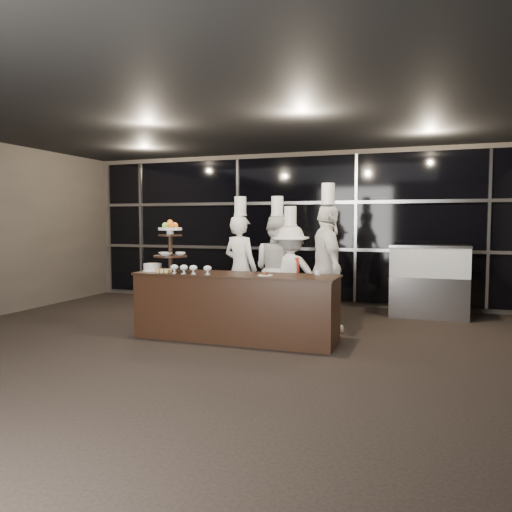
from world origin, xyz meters
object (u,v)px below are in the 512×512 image
(buffet_counter, at_px, (235,306))
(display_case, at_px, (429,277))
(display_stand, at_px, (170,242))
(chef_c, at_px, (290,275))
(chef_b, at_px, (277,269))
(chef_a, at_px, (240,267))
(chef_d, at_px, (327,267))
(layer_cake, at_px, (153,267))

(buffet_counter, relative_size, display_case, 2.19)
(display_stand, height_order, chef_c, chef_c)
(display_stand, bearing_deg, chef_b, 46.38)
(chef_a, xyz_separation_m, chef_b, (0.60, 0.09, -0.01))
(display_stand, xyz_separation_m, chef_a, (0.62, 1.19, -0.44))
(chef_a, bearing_deg, buffet_counter, -72.24)
(chef_c, bearing_deg, display_stand, -139.83)
(display_stand, xyz_separation_m, chef_d, (2.10, 0.93, -0.38))
(display_stand, height_order, chef_b, chef_b)
(layer_cake, distance_m, chef_a, 1.53)
(buffet_counter, xyz_separation_m, display_stand, (-1.00, -0.00, 0.87))
(buffet_counter, xyz_separation_m, chef_b, (0.22, 1.28, 0.41))
(layer_cake, xyz_separation_m, chef_b, (1.48, 1.33, -0.09))
(buffet_counter, height_order, chef_b, chef_b)
(display_stand, distance_m, chef_a, 1.41)
(buffet_counter, relative_size, layer_cake, 9.47)
(display_case, relative_size, chef_d, 0.59)
(display_stand, xyz_separation_m, layer_cake, (-0.26, -0.05, -0.37))
(buffet_counter, height_order, display_stand, display_stand)
(display_case, distance_m, chef_c, 2.49)
(layer_cake, bearing_deg, display_case, 35.05)
(layer_cake, relative_size, chef_c, 0.16)
(display_case, distance_m, chef_b, 2.66)
(display_case, bearing_deg, chef_d, -130.31)
(chef_b, bearing_deg, display_case, 29.96)
(display_case, bearing_deg, chef_c, -146.29)
(chef_c, distance_m, chef_d, 0.73)
(display_stand, relative_size, chef_c, 0.40)
(buffet_counter, distance_m, chef_b, 1.36)
(chef_c, relative_size, chef_d, 0.85)
(chef_b, height_order, chef_d, chef_d)
(buffet_counter, distance_m, chef_c, 1.34)
(buffet_counter, relative_size, chef_b, 1.39)
(chef_a, bearing_deg, layer_cake, -125.43)
(layer_cake, height_order, chef_d, chef_d)
(layer_cake, distance_m, chef_b, 1.99)
(display_case, relative_size, chef_b, 0.64)
(chef_a, bearing_deg, display_case, 25.96)
(chef_b, bearing_deg, chef_a, -171.88)
(buffet_counter, relative_size, chef_c, 1.51)
(buffet_counter, height_order, chef_d, chef_d)
(buffet_counter, distance_m, layer_cake, 1.36)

